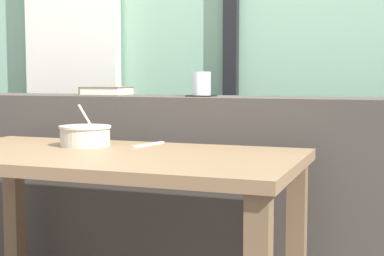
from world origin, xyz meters
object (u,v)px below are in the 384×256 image
(closed_book, at_px, (106,91))
(soup_bowl, at_px, (85,136))
(breakfast_table, at_px, (106,187))
(coaster_square, at_px, (201,96))
(juice_glass, at_px, (201,84))
(fork_utensil, at_px, (149,144))

(closed_book, bearing_deg, soup_bowl, -70.33)
(breakfast_table, relative_size, soup_bowl, 6.81)
(coaster_square, xyz_separation_m, soup_bowl, (-0.27, -0.43, -0.13))
(coaster_square, relative_size, juice_glass, 1.09)
(coaster_square, bearing_deg, juice_glass, 0.00)
(fork_utensil, bearing_deg, soup_bowl, -143.33)
(soup_bowl, bearing_deg, fork_utensil, 24.47)
(breakfast_table, xyz_separation_m, closed_book, (-0.31, 0.59, 0.29))
(soup_bowl, relative_size, fork_utensil, 1.05)
(coaster_square, height_order, juice_glass, juice_glass)
(soup_bowl, bearing_deg, coaster_square, 57.35)
(breakfast_table, height_order, juice_glass, juice_glass)
(fork_utensil, bearing_deg, breakfast_table, -90.94)
(soup_bowl, bearing_deg, closed_book, 109.67)
(coaster_square, relative_size, fork_utensil, 0.59)
(breakfast_table, xyz_separation_m, soup_bowl, (-0.15, 0.13, 0.14))
(fork_utensil, bearing_deg, closed_book, 146.74)
(soup_bowl, xyz_separation_m, fork_utensil, (0.20, 0.09, -0.03))
(juice_glass, xyz_separation_m, closed_book, (-0.44, 0.03, -0.03))
(coaster_square, height_order, soup_bowl, coaster_square)
(fork_utensil, bearing_deg, coaster_square, 89.62)
(breakfast_table, relative_size, fork_utensil, 7.16)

